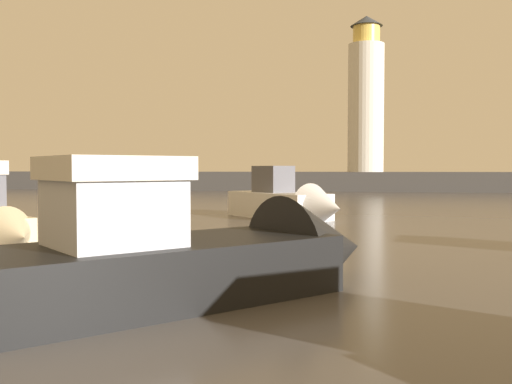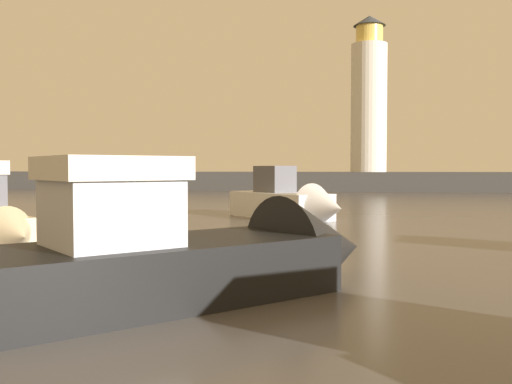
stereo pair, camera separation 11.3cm
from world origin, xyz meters
The scene contains 5 objects.
ground_plane centered at (0.00, 30.81, 0.00)m, with size 220.00×220.00×0.00m, color #4C4742.
breakwater centered at (0.00, 61.62, 1.02)m, with size 83.08×4.16×2.03m, color #423F3D.
lighthouse centered at (3.33, 61.62, 9.80)m, with size 3.76×3.76×16.41m.
motorboat_0 centered at (-0.20, 26.41, 0.79)m, with size 6.71×6.64×2.92m.
motorboat_4 centered at (0.46, 9.97, 0.77)m, with size 7.66×8.05×3.27m.
Camera 1 is at (3.18, -0.88, 2.43)m, focal length 40.58 mm.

